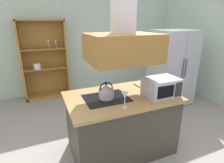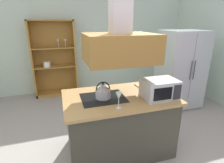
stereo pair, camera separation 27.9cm
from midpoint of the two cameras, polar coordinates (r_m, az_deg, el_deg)
name	(u,v)px [view 1 (the left image)]	position (r m, az deg, el deg)	size (l,w,h in m)	color
ground_plane	(120,156)	(2.86, -0.37, -22.98)	(7.80, 7.80, 0.00)	#9D958D
wall_back	(73,42)	(5.06, -13.87, 12.12)	(6.00, 0.12, 2.70)	silver
kitchen_island	(121,123)	(2.74, -0.07, -13.20)	(1.55, 0.96, 0.90)	#3D3A2F
range_hood	(123,38)	(2.32, -0.08, 13.83)	(0.90, 0.70, 1.30)	olive
refrigerator	(172,68)	(4.36, 16.89, 4.22)	(0.90, 0.78, 1.71)	#B1BFBC
dish_cabinet	(45,64)	(4.86, -22.23, 5.09)	(1.08, 0.40, 1.93)	#A47431
kettle	(106,92)	(2.41, -5.19, -3.29)	(0.21, 0.21, 0.23)	#B8B3BA
cutting_board	(146,84)	(2.96, 8.19, -0.95)	(0.34, 0.24, 0.02)	#AC8551
microwave	(161,87)	(2.54, 12.47, -1.78)	(0.46, 0.35, 0.26)	#B7BABF
wine_glass_on_counter	(125,96)	(2.13, 0.39, -4.80)	(0.08, 0.08, 0.21)	silver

